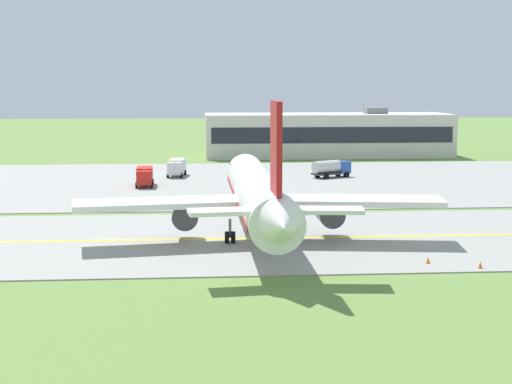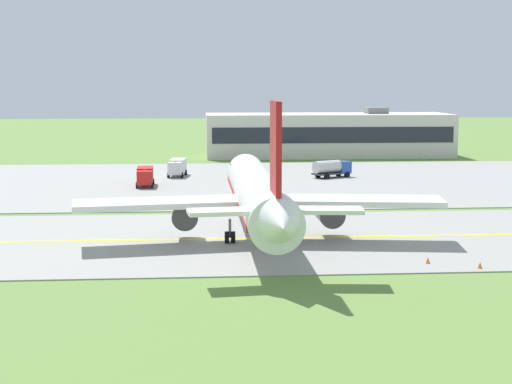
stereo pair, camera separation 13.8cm
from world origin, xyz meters
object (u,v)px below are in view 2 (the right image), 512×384
object	(u,v)px
service_truck_fuel	(177,167)
service_truck_catering	(145,176)
service_truck_baggage	(332,168)
airplane_lead	(258,194)

from	to	relation	value
service_truck_fuel	service_truck_catering	distance (m)	12.12
service_truck_baggage	service_truck_catering	world-z (taller)	service_truck_baggage
airplane_lead	service_truck_fuel	bearing A→B (deg)	99.45
airplane_lead	service_truck_catering	xyz separation A→B (m)	(-12.33, 38.03, -2.60)
airplane_lead	service_truck_baggage	distance (m)	48.38
service_truck_fuel	service_truck_catering	xyz separation A→B (m)	(-4.10, -11.40, 0.00)
service_truck_baggage	service_truck_catering	bearing A→B (deg)	-163.39
service_truck_fuel	service_truck_catering	bearing A→B (deg)	-109.77
service_truck_baggage	service_truck_fuel	bearing A→B (deg)	171.57
service_truck_baggage	service_truck_fuel	xyz separation A→B (m)	(-22.81, 3.38, -0.00)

